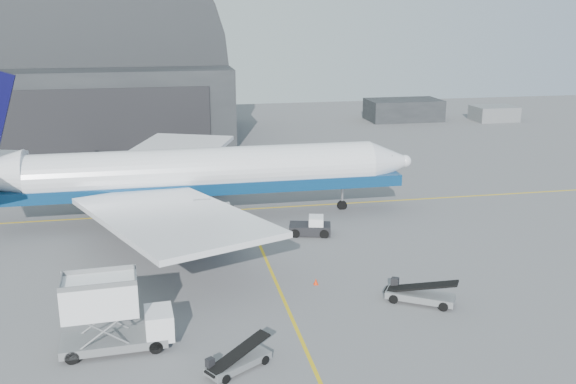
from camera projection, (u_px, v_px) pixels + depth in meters
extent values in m
plane|color=#565659|center=(277.00, 285.00, 49.86)|extent=(200.00, 200.00, 0.00)
cube|color=gold|center=(244.00, 209.00, 68.73)|extent=(80.00, 0.25, 0.02)
cube|color=gold|center=(282.00, 295.00, 47.97)|extent=(0.25, 40.00, 0.02)
cube|color=black|center=(75.00, 102.00, 105.46)|extent=(50.00, 28.00, 12.00)
cube|color=black|center=(64.00, 122.00, 92.42)|extent=(42.00, 0.40, 9.50)
cube|color=black|center=(403.00, 120.00, 124.91)|extent=(14.00, 8.00, 4.00)
cube|color=slate|center=(493.00, 121.00, 124.31)|extent=(8.00, 6.00, 2.80)
cylinder|color=white|center=(206.00, 170.00, 64.75)|extent=(34.49, 4.60, 4.60)
cone|color=white|center=(388.00, 162.00, 68.37)|extent=(4.22, 4.60, 4.60)
sphere|color=white|center=(405.00, 161.00, 68.73)|extent=(1.34, 1.34, 1.34)
cube|color=black|center=(378.00, 157.00, 68.00)|extent=(2.49, 2.11, 0.67)
cube|color=navy|center=(206.00, 185.00, 65.16)|extent=(40.23, 4.65, 1.15)
cube|color=white|center=(170.00, 216.00, 53.45)|extent=(17.67, 23.49, 1.40)
cube|color=white|center=(166.00, 157.00, 75.15)|extent=(17.67, 23.49, 1.40)
cylinder|color=gray|center=(203.00, 217.00, 58.02)|extent=(4.98, 2.59, 2.59)
cylinder|color=gray|center=(193.00, 176.00, 72.49)|extent=(4.98, 2.59, 2.59)
cylinder|color=#A5A5AA|center=(342.00, 197.00, 68.43)|extent=(0.27, 0.27, 2.68)
cylinder|color=black|center=(342.00, 205.00, 68.68)|extent=(1.05, 0.34, 1.05)
cylinder|color=black|center=(190.00, 223.00, 62.72)|extent=(1.25, 0.43, 1.25)
cylinder|color=black|center=(187.00, 205.00, 68.50)|extent=(1.25, 0.43, 1.25)
cube|color=slate|center=(114.00, 341.00, 40.17)|extent=(6.62, 2.98, 0.54)
cube|color=silver|center=(159.00, 323.00, 40.62)|extent=(1.87, 2.58, 1.73)
cube|color=black|center=(172.00, 318.00, 40.74)|extent=(0.21, 2.05, 0.97)
cube|color=silver|center=(100.00, 297.00, 39.17)|extent=(4.69, 2.97, 2.16)
cylinder|color=black|center=(156.00, 347.00, 39.76)|extent=(0.88, 0.38, 0.86)
cylinder|color=black|center=(154.00, 330.00, 41.87)|extent=(0.88, 0.38, 0.86)
cylinder|color=black|center=(72.00, 357.00, 38.55)|extent=(0.88, 0.38, 0.86)
cylinder|color=black|center=(74.00, 339.00, 40.67)|extent=(0.88, 0.38, 0.86)
cube|color=black|center=(310.00, 229.00, 60.97)|extent=(4.31, 3.04, 0.88)
cube|color=silver|center=(316.00, 221.00, 60.73)|extent=(1.75, 2.04, 0.88)
cylinder|color=black|center=(324.00, 234.00, 60.00)|extent=(0.93, 0.55, 0.88)
cylinder|color=black|center=(324.00, 227.00, 61.87)|extent=(0.93, 0.55, 0.88)
cylinder|color=black|center=(295.00, 233.00, 60.14)|extent=(0.93, 0.55, 0.88)
cylinder|color=black|center=(296.00, 227.00, 62.01)|extent=(0.93, 0.55, 0.88)
cube|color=slate|center=(238.00, 363.00, 37.98)|extent=(4.23, 3.40, 0.42)
cube|color=black|center=(238.00, 353.00, 37.80)|extent=(4.20, 3.15, 1.20)
cube|color=black|center=(210.00, 363.00, 37.09)|extent=(0.60, 0.57, 0.56)
cylinder|color=black|center=(265.00, 360.00, 38.56)|extent=(0.60, 0.50, 0.56)
cylinder|color=black|center=(250.00, 352.00, 39.47)|extent=(0.60, 0.50, 0.56)
cylinder|color=black|center=(225.00, 379.00, 36.56)|extent=(0.60, 0.50, 0.56)
cylinder|color=black|center=(211.00, 370.00, 37.48)|extent=(0.60, 0.50, 0.56)
cube|color=slate|center=(420.00, 296.00, 46.65)|extent=(5.04, 4.00, 0.50)
cube|color=black|center=(421.00, 286.00, 46.44)|extent=(5.01, 3.70, 1.42)
cube|color=black|center=(395.00, 282.00, 47.73)|extent=(0.71, 0.67, 0.67)
cylinder|color=black|center=(443.00, 307.00, 45.39)|extent=(0.71, 0.59, 0.67)
cylinder|color=black|center=(446.00, 298.00, 46.79)|extent=(0.71, 0.59, 0.67)
cylinder|color=black|center=(394.00, 299.00, 46.60)|extent=(0.71, 0.59, 0.67)
cylinder|color=black|center=(398.00, 290.00, 48.00)|extent=(0.71, 0.59, 0.67)
cube|color=red|center=(316.00, 284.00, 49.87)|extent=(0.35, 0.35, 0.03)
cone|color=red|center=(316.00, 281.00, 49.80)|extent=(0.35, 0.35, 0.51)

